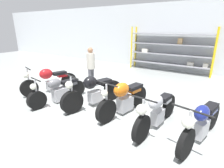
% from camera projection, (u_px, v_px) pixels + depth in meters
% --- Properties ---
extents(ground_plane, '(30.00, 30.00, 0.00)m').
position_uv_depth(ground_plane, '(105.00, 110.00, 5.20)').
color(ground_plane, '#9EA3A0').
extents(back_wall, '(30.00, 0.08, 3.60)m').
position_uv_depth(back_wall, '(169.00, 37.00, 9.57)').
color(back_wall, silver).
rests_on(back_wall, ground_plane).
extents(shelving_rack, '(4.34, 0.63, 2.36)m').
position_uv_depth(shelving_rack, '(170.00, 50.00, 9.35)').
color(shelving_rack, yellow).
rests_on(shelving_rack, ground_plane).
extents(motorcycle_red, '(0.86, 2.05, 1.03)m').
position_uv_depth(motorcycle_red, '(49.00, 80.00, 6.47)').
color(motorcycle_red, black).
rests_on(motorcycle_red, ground_plane).
extents(motorcycle_grey, '(0.66, 2.03, 0.93)m').
position_uv_depth(motorcycle_grey, '(59.00, 91.00, 5.66)').
color(motorcycle_grey, black).
rests_on(motorcycle_grey, ground_plane).
extents(motorcycle_black, '(0.91, 2.13, 1.09)m').
position_uv_depth(motorcycle_black, '(93.00, 91.00, 5.32)').
color(motorcycle_black, black).
rests_on(motorcycle_black, ground_plane).
extents(motorcycle_orange, '(0.73, 2.02, 1.05)m').
position_uv_depth(motorcycle_orange, '(124.00, 98.00, 4.86)').
color(motorcycle_orange, black).
rests_on(motorcycle_orange, ground_plane).
extents(motorcycle_silver, '(0.56, 2.07, 0.99)m').
position_uv_depth(motorcycle_silver, '(157.00, 111.00, 4.13)').
color(motorcycle_silver, black).
rests_on(motorcycle_silver, ground_plane).
extents(motorcycle_blue, '(0.81, 2.07, 0.99)m').
position_uv_depth(motorcycle_blue, '(202.00, 122.00, 3.63)').
color(motorcycle_blue, black).
rests_on(motorcycle_blue, ground_plane).
extents(person_browsing, '(0.34, 0.34, 1.61)m').
position_uv_depth(person_browsing, '(91.00, 65.00, 6.85)').
color(person_browsing, '#595960').
rests_on(person_browsing, ground_plane).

